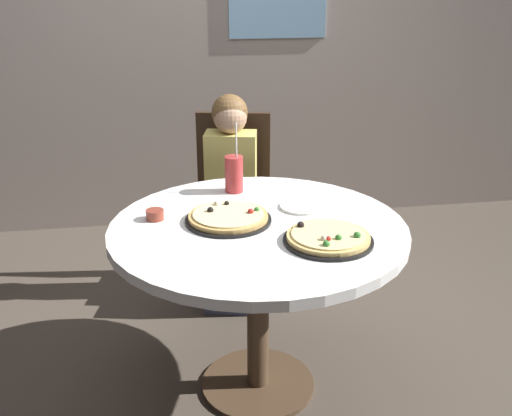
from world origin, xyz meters
name	(u,v)px	position (x,y,z in m)	size (l,w,h in m)	color
ground_plane	(258,385)	(0.00, 0.00, 0.00)	(8.00, 8.00, 0.00)	#4C4238
wall_with_window	(209,5)	(0.00, 1.93, 1.45)	(5.20, 0.14, 2.90)	#A8998E
dining_table	(258,250)	(0.00, 0.00, 0.64)	(1.14, 1.14, 0.75)	white
chair_wooden	(233,192)	(0.02, 0.97, 0.53)	(0.48, 0.48, 0.95)	#382619
diner_child	(230,212)	(-0.02, 0.79, 0.48)	(0.33, 0.43, 1.08)	#3F4766
pizza_veggie	(228,217)	(-0.11, 0.05, 0.77)	(0.34, 0.34, 0.05)	black
pizza_cheese	(328,238)	(0.22, -0.19, 0.77)	(0.33, 0.33, 0.05)	black
soda_cup	(234,174)	(-0.04, 0.38, 0.83)	(0.08, 0.08, 0.31)	#B73333
sauce_bowl	(155,215)	(-0.39, 0.12, 0.77)	(0.07, 0.07, 0.04)	brown
plate_small	(302,207)	(0.21, 0.15, 0.76)	(0.18, 0.18, 0.01)	white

